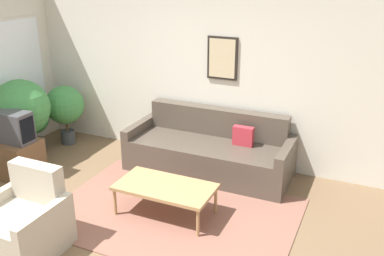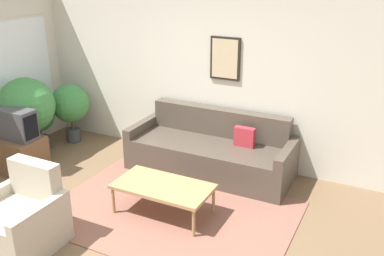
{
  "view_description": "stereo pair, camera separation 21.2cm",
  "coord_description": "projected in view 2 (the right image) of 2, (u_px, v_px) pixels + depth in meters",
  "views": [
    {
      "loc": [
        2.53,
        -3.12,
        2.78
      ],
      "look_at": [
        0.47,
        1.45,
        0.85
      ],
      "focal_mm": 40.0,
      "sensor_mm": 36.0,
      "label": 1
    },
    {
      "loc": [
        2.72,
        -3.03,
        2.78
      ],
      "look_at": [
        0.47,
        1.45,
        0.85
      ],
      "focal_mm": 40.0,
      "sensor_mm": 36.0,
      "label": 2
    }
  ],
  "objects": [
    {
      "name": "potted_plant_by_window",
      "position": [
        70.0,
        105.0,
        6.94
      ],
      "size": [
        0.62,
        0.62,
        0.98
      ],
      "color": "#383D42",
      "rests_on": "ground_plane"
    },
    {
      "name": "tv",
      "position": [
        15.0,
        124.0,
        5.88
      ],
      "size": [
        0.62,
        0.28,
        0.43
      ],
      "color": "#424247",
      "rests_on": "tv_stand"
    },
    {
      "name": "potted_plant_small",
      "position": [
        39.0,
        119.0,
        6.71
      ],
      "size": [
        0.49,
        0.49,
        0.8
      ],
      "color": "#383D42",
      "rests_on": "ground_plane"
    },
    {
      "name": "potted_plant_tall",
      "position": [
        26.0,
        106.0,
        6.33
      ],
      "size": [
        0.83,
        0.83,
        1.23
      ],
      "color": "beige",
      "rests_on": "ground_plane"
    },
    {
      "name": "armchair",
      "position": [
        21.0,
        221.0,
        4.41
      ],
      "size": [
        0.77,
        0.76,
        0.87
      ],
      "rotation": [
        0.0,
        0.0,
        0.24
      ],
      "color": "#B2A893",
      "rests_on": "ground_plane"
    },
    {
      "name": "area_rug",
      "position": [
        171.0,
        213.0,
        5.09
      ],
      "size": [
        2.84,
        1.97,
        0.01
      ],
      "color": "brown",
      "rests_on": "ground_plane"
    },
    {
      "name": "coffee_table",
      "position": [
        163.0,
        187.0,
        4.97
      ],
      "size": [
        1.14,
        0.61,
        0.38
      ],
      "color": "#A87F51",
      "rests_on": "ground_plane"
    },
    {
      "name": "couch",
      "position": [
        211.0,
        152.0,
        6.02
      ],
      "size": [
        2.3,
        0.9,
        0.86
      ],
      "color": "#4C4238",
      "rests_on": "ground_plane"
    },
    {
      "name": "ground_plane",
      "position": [
        94.0,
        236.0,
        4.66
      ],
      "size": [
        16.0,
        16.0,
        0.0
      ],
      "primitive_type": "plane",
      "color": "brown"
    },
    {
      "name": "wall_back",
      "position": [
        195.0,
        68.0,
        6.24
      ],
      "size": [
        8.0,
        0.09,
        2.7
      ],
      "color": "beige",
      "rests_on": "ground_plane"
    },
    {
      "name": "tv_stand",
      "position": [
        19.0,
        155.0,
        6.05
      ],
      "size": [
        0.66,
        0.52,
        0.51
      ],
      "color": "brown",
      "rests_on": "ground_plane"
    }
  ]
}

